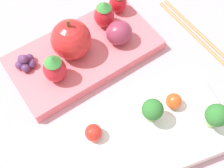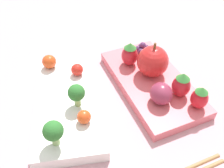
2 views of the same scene
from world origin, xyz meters
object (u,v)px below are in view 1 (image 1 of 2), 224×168
at_px(cherry_tomato_1, 174,101).
at_px(grape_cluster, 25,62).
at_px(bento_box_savoury, 144,137).
at_px(broccoli_floret_0, 152,110).
at_px(apple, 71,40).
at_px(cherry_tomato_0, 93,133).
at_px(chopsticks_pair, 204,40).
at_px(strawberry_0, 104,14).
at_px(strawberry_1, 118,1).
at_px(plum, 119,33).
at_px(broccoli_floret_1, 216,116).
at_px(bento_box_fruit, 84,53).
at_px(strawberry_2, 55,68).

xyz_separation_m(cherry_tomato_1, grape_cluster, (0.16, -0.15, -0.01)).
xyz_separation_m(bento_box_savoury, broccoli_floret_0, (-0.02, -0.02, 0.04)).
bearing_deg(apple, cherry_tomato_0, 78.34).
relative_size(grape_cluster, chopsticks_pair, 0.15).
bearing_deg(strawberry_0, cherry_tomato_1, 96.80).
relative_size(strawberry_1, plum, 1.07).
bearing_deg(cherry_tomato_0, broccoli_floret_1, 159.62).
bearing_deg(bento_box_fruit, strawberry_2, 27.51).
height_order(cherry_tomato_1, plum, plum).
height_order(broccoli_floret_0, strawberry_1, broccoli_floret_0).
xyz_separation_m(broccoli_floret_1, apple, (0.12, -0.19, -0.00)).
xyz_separation_m(cherry_tomato_1, chopsticks_pair, (-0.12, -0.08, -0.03)).
bearing_deg(strawberry_2, plum, -169.40).
bearing_deg(cherry_tomato_0, apple, -101.66).
bearing_deg(strawberry_1, plum, 64.55).
height_order(bento_box_savoury, strawberry_2, strawberry_2).
xyz_separation_m(apple, plum, (-0.07, 0.01, -0.01)).
xyz_separation_m(bento_box_savoury, apple, (0.03, -0.17, 0.04)).
distance_m(broccoli_floret_0, plum, 0.14).
bearing_deg(cherry_tomato_0, strawberry_1, -124.80).
distance_m(apple, strawberry_2, 0.05).
height_order(bento_box_fruit, cherry_tomato_0, cherry_tomato_0).
bearing_deg(strawberry_1, apple, 24.36).
relative_size(broccoli_floret_1, strawberry_1, 1.03).
relative_size(strawberry_2, plum, 1.23).
bearing_deg(strawberry_0, apple, 22.69).
height_order(bento_box_fruit, strawberry_0, strawberry_0).
bearing_deg(bento_box_fruit, grape_cluster, -7.28).
bearing_deg(broccoli_floret_0, plum, -99.54).
bearing_deg(bento_box_fruit, chopsticks_pair, 162.82).
distance_m(broccoli_floret_1, cherry_tomato_0, 0.16).
bearing_deg(strawberry_1, broccoli_floret_0, 75.59).
distance_m(broccoli_floret_1, strawberry_1, 0.24).
bearing_deg(cherry_tomato_1, broccoli_floret_0, 6.92).
bearing_deg(grape_cluster, broccoli_floret_1, 133.20).
bearing_deg(strawberry_0, bento_box_fruit, 32.02).
relative_size(bento_box_fruit, cherry_tomato_0, 10.60).
height_order(strawberry_0, plum, strawberry_0).
height_order(cherry_tomato_0, grape_cluster, cherry_tomato_0).
xyz_separation_m(plum, grape_cluster, (0.14, -0.02, -0.01)).
distance_m(cherry_tomato_0, apple, 0.14).
height_order(broccoli_floret_1, strawberry_2, strawberry_2).
xyz_separation_m(apple, strawberry_0, (-0.07, -0.03, -0.01)).
height_order(cherry_tomato_1, strawberry_0, strawberry_0).
xyz_separation_m(apple, strawberry_2, (0.04, 0.03, -0.01)).
height_order(broccoli_floret_0, strawberry_0, strawberry_0).
bearing_deg(plum, broccoli_floret_1, 103.56).
height_order(broccoli_floret_1, cherry_tomato_0, broccoli_floret_1).
height_order(apple, strawberry_0, apple).
height_order(cherry_tomato_0, strawberry_1, strawberry_1).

